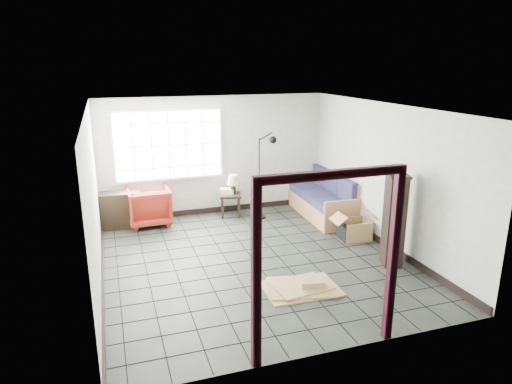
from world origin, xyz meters
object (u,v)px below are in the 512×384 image
object	(u,v)px
futon_sofa	(324,200)
side_table	(230,198)
armchair	(149,204)
tall_shelf	(394,219)

from	to	relation	value
futon_sofa	side_table	bearing A→B (deg)	164.56
side_table	armchair	bearing A→B (deg)	180.00
side_table	tall_shelf	size ratio (longest dim) A/B	0.35
armchair	tall_shelf	distance (m)	4.93
side_table	tall_shelf	distance (m)	3.81
futon_sofa	armchair	xyz separation A→B (m)	(-3.73, 0.60, 0.09)
side_table	tall_shelf	world-z (taller)	tall_shelf
armchair	side_table	size ratio (longest dim) A/B	1.58
futon_sofa	tall_shelf	distance (m)	2.72
futon_sofa	tall_shelf	xyz separation A→B (m)	(-0.07, -2.68, 0.45)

